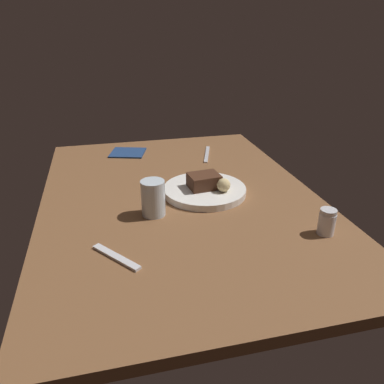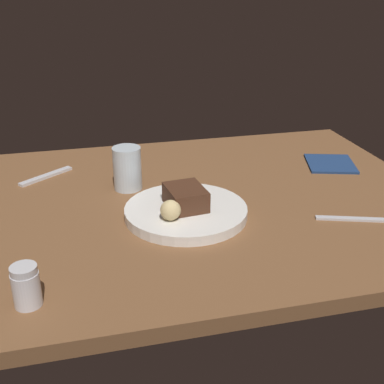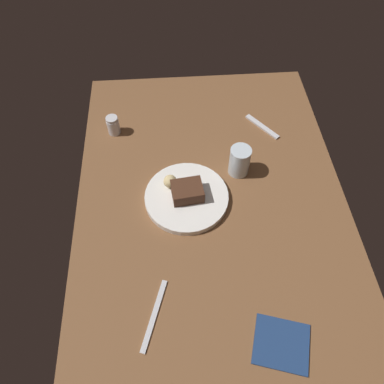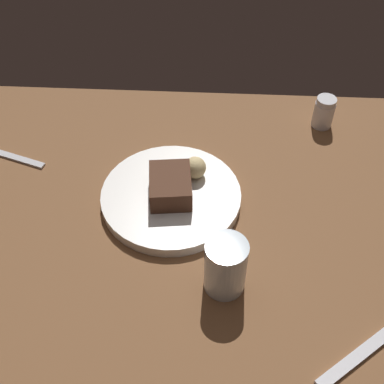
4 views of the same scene
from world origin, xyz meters
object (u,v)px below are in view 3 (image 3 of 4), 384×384
object	(u,v)px
bread_roll	(170,181)
water_glass	(240,161)
dessert_plate	(187,197)
chocolate_cake_slice	(187,191)
dessert_spoon	(262,127)
butter_knife	(154,315)
folded_napkin	(281,344)
salt_shaker	(113,125)

from	to	relation	value
bread_roll	water_glass	distance (cm)	23.22
dessert_plate	chocolate_cake_slice	size ratio (longest dim) A/B	2.78
dessert_spoon	butter_knife	xyz separation A→B (cm)	(-64.66, 39.90, -0.10)
chocolate_cake_slice	bread_roll	distance (cm)	6.60
dessert_plate	water_glass	bearing A→B (deg)	-60.89
chocolate_cake_slice	bread_roll	size ratio (longest dim) A/B	2.24
chocolate_cake_slice	water_glass	size ratio (longest dim) A/B	0.91
dessert_plate	dessert_spoon	world-z (taller)	dessert_plate
folded_napkin	chocolate_cake_slice	bearing A→B (deg)	24.38
dessert_plate	salt_shaker	distance (cm)	38.84
chocolate_cake_slice	folded_napkin	xyz separation A→B (cm)	(-44.57, -20.20, -4.02)
dessert_plate	folded_napkin	world-z (taller)	dessert_plate
bread_roll	water_glass	xyz separation A→B (cm)	(5.82, -22.46, 0.90)
dessert_plate	bread_roll	xyz separation A→B (cm)	(4.01, 4.81, 3.15)
bread_roll	butter_knife	world-z (taller)	bread_roll
dessert_spoon	chocolate_cake_slice	bearing A→B (deg)	97.83
butter_knife	dessert_spoon	bearing A→B (deg)	166.84
bread_roll	salt_shaker	xyz separation A→B (cm)	(26.57, 19.02, -0.78)
salt_shaker	dessert_spoon	xyz separation A→B (cm)	(-1.43, -53.13, -3.09)
salt_shaker	butter_knife	bearing A→B (deg)	-168.69
folded_napkin	dessert_plate	bearing A→B (deg)	24.53
dessert_plate	bread_roll	world-z (taller)	bread_roll
chocolate_cake_slice	salt_shaker	bearing A→B (deg)	38.00
chocolate_cake_slice	folded_napkin	size ratio (longest dim) A/B	0.70
dessert_plate	chocolate_cake_slice	world-z (taller)	chocolate_cake_slice
dessert_plate	water_glass	world-z (taller)	water_glass
dessert_plate	chocolate_cake_slice	distance (cm)	3.27
folded_napkin	dessert_spoon	bearing A→B (deg)	-6.83
dessert_plate	dessert_spoon	bearing A→B (deg)	-45.14
salt_shaker	dessert_spoon	world-z (taller)	salt_shaker
salt_shaker	water_glass	xyz separation A→B (cm)	(-20.75, -41.49, 1.69)
chocolate_cake_slice	salt_shaker	world-z (taller)	salt_shaker
dessert_plate	folded_napkin	size ratio (longest dim) A/B	1.94
dessert_plate	chocolate_cake_slice	xyz separation A→B (cm)	(-0.23, -0.24, 3.26)
butter_knife	chocolate_cake_slice	bearing A→B (deg)	-178.57
chocolate_cake_slice	water_glass	distance (cm)	20.13
salt_shaker	butter_knife	size ratio (longest dim) A/B	0.37
bread_roll	dessert_spoon	size ratio (longest dim) A/B	0.28
butter_knife	dessert_plate	bearing A→B (deg)	-178.11
salt_shaker	folded_napkin	distance (cm)	87.47
salt_shaker	butter_knife	world-z (taller)	salt_shaker
dessert_spoon	folded_napkin	size ratio (longest dim) A/B	1.12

